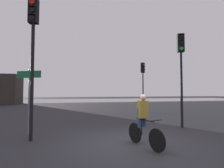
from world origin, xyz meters
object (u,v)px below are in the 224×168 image
traffic_light_near_left (33,42)px  direction_sign_post (29,92)px  traffic_light_far_right (143,77)px  cyclist (143,120)px  traffic_light_near_right (181,62)px

traffic_light_near_left → direction_sign_post: (-0.30, 0.98, -1.78)m
traffic_light_far_right → cyclist: bearing=31.8°
traffic_light_near_right → traffic_light_far_right: bearing=-77.9°
traffic_light_far_right → direction_sign_post: 10.47m
direction_sign_post → cyclist: bearing=173.4°
traffic_light_near_left → traffic_light_near_right: bearing=-160.5°
cyclist → traffic_light_near_left: bearing=-37.9°
direction_sign_post → cyclist: 4.67m
traffic_light_near_left → direction_sign_post: 2.05m
traffic_light_near_left → traffic_light_far_right: bearing=-122.0°
traffic_light_far_right → traffic_light_near_left: 10.86m
traffic_light_near_left → cyclist: traffic_light_near_left is taller
traffic_light_far_right → traffic_light_near_right: traffic_light_near_right is taller
traffic_light_near_right → direction_sign_post: traffic_light_near_right is taller
traffic_light_near_left → traffic_light_near_right: (6.58, 0.85, -0.31)m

